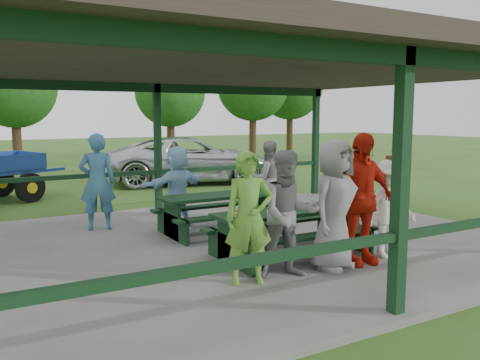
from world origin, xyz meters
TOP-DOWN VIEW (x-y plane):
  - ground at (0.00, 0.00)m, footprint 90.00×90.00m
  - concrete_slab at (0.00, 0.00)m, footprint 10.00×8.00m
  - pavilion_structure at (0.00, 0.00)m, footprint 10.60×8.60m
  - picnic_table_near at (0.37, -1.20)m, footprint 2.62×1.39m
  - picnic_table_far at (0.17, 0.80)m, footprint 2.46×1.39m
  - table_setting at (0.51, -1.18)m, footprint 2.30×0.45m
  - contestant_green at (-0.95, -2.07)m, footprint 0.76×0.61m
  - contestant_grey_left at (-0.32, -2.11)m, footprint 1.03×0.90m
  - contestant_grey_mid at (0.47, -2.14)m, footprint 1.09×0.89m
  - contestant_red at (0.98, -2.12)m, footprint 1.22×0.60m
  - contestant_white_fedora at (1.66, -2.09)m, footprint 1.05×0.65m
  - spectator_lblue at (-0.38, 1.73)m, footprint 1.60×0.95m
  - spectator_blue at (-1.87, 2.21)m, footprint 0.80×0.63m
  - spectator_grey at (1.76, 1.64)m, footprint 0.93×0.79m
  - pickup_truck at (2.96, 8.42)m, footprint 6.24×3.93m
  - tree_left at (-2.00, 14.15)m, footprint 3.28×3.28m
  - tree_mid at (4.58, 14.20)m, footprint 3.22×3.22m
  - tree_right at (9.23, 14.56)m, footprint 3.65×3.65m
  - tree_far_right at (12.71, 16.19)m, footprint 3.72×3.72m

SIDE VIEW (x-z plane):
  - ground at x=0.00m, z-range 0.00..0.00m
  - concrete_slab at x=0.00m, z-range 0.00..0.10m
  - picnic_table_far at x=0.17m, z-range 0.20..0.95m
  - picnic_table_near at x=0.37m, z-range 0.20..0.95m
  - pickup_truck at x=2.96m, z-range 0.00..1.61m
  - table_setting at x=0.51m, z-range 0.83..0.93m
  - contestant_white_fedora at x=1.66m, z-range 0.08..1.71m
  - spectator_lblue at x=-0.38m, z-range 0.10..1.75m
  - spectator_grey at x=1.76m, z-range 0.10..1.80m
  - contestant_grey_left at x=-0.32m, z-range 0.10..1.89m
  - contestant_green at x=-0.95m, z-range 0.10..1.90m
  - spectator_blue at x=-1.87m, z-range 0.10..2.02m
  - contestant_grey_mid at x=0.47m, z-range 0.10..2.02m
  - contestant_red at x=0.98m, z-range 0.10..2.11m
  - pavilion_structure at x=0.00m, z-range 1.55..4.79m
  - tree_mid at x=4.58m, z-range 0.88..5.91m
  - tree_left at x=-2.00m, z-range 0.90..6.03m
  - tree_right at x=9.23m, z-range 1.01..6.71m
  - tree_far_right at x=12.71m, z-range 1.03..6.84m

